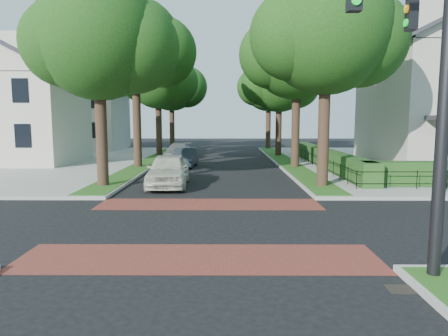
{
  "coord_description": "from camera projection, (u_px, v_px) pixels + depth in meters",
  "views": [
    {
      "loc": [
        0.68,
        -12.78,
        3.44
      ],
      "look_at": [
        0.6,
        2.32,
        1.6
      ],
      "focal_mm": 32.0,
      "sensor_mm": 36.0,
      "label": 1
    }
  ],
  "objects": [
    {
      "name": "traffic_signal",
      "position": [
        432.0,
        57.0,
        8.13
      ],
      "size": [
        2.17,
        2.0,
        8.0
      ],
      "color": "black",
      "rests_on": "sidewalk_se"
    },
    {
      "name": "tree_left_far",
      "position": [
        159.0,
        79.0,
        36.31
      ],
      "size": [
        7.0,
        6.02,
        9.86
      ],
      "color": "black",
      "rests_on": "sidewalk_nw"
    },
    {
      "name": "parked_car_middle",
      "position": [
        185.0,
        158.0,
        28.93
      ],
      "size": [
        1.65,
        4.25,
        1.38
      ],
      "primitive_type": "imported",
      "rotation": [
        0.0,
        0.0,
        -0.05
      ],
      "color": "#222B33",
      "rests_on": "ground"
    },
    {
      "name": "storm_drain",
      "position": [
        403.0,
        289.0,
        8.12
      ],
      "size": [
        0.65,
        0.45,
        0.01
      ],
      "primitive_type": "cube",
      "color": "black",
      "rests_on": "ground"
    },
    {
      "name": "parked_car_front",
      "position": [
        168.0,
        170.0,
        20.55
      ],
      "size": [
        2.23,
        5.07,
        1.7
      ],
      "primitive_type": "imported",
      "rotation": [
        0.0,
        0.0,
        0.05
      ],
      "color": "beige",
      "rests_on": "ground"
    },
    {
      "name": "tree_right_far",
      "position": [
        280.0,
        81.0,
        36.29
      ],
      "size": [
        7.25,
        6.23,
        9.74
      ],
      "color": "black",
      "rests_on": "sidewalk_ne"
    },
    {
      "name": "tree_right_near",
      "position": [
        328.0,
        33.0,
        19.34
      ],
      "size": [
        7.75,
        6.67,
        10.66
      ],
      "color": "black",
      "rests_on": "sidewalk_ne"
    },
    {
      "name": "fence_main_road",
      "position": [
        315.0,
        160.0,
        27.89
      ],
      "size": [
        0.06,
        18.0,
        0.9
      ],
      "primitive_type": null,
      "color": "black",
      "rests_on": "sidewalk_ne"
    },
    {
      "name": "hedge_main_road",
      "position": [
        326.0,
        158.0,
        27.87
      ],
      "size": [
        1.0,
        18.0,
        1.2
      ],
      "primitive_type": "cube",
      "color": "#1B4618",
      "rests_on": "sidewalk_ne"
    },
    {
      "name": "tree_right_back",
      "position": [
        269.0,
        85.0,
        45.18
      ],
      "size": [
        7.5,
        6.45,
        10.2
      ],
      "color": "black",
      "rests_on": "sidewalk_ne"
    },
    {
      "name": "grass_strip_ne",
      "position": [
        285.0,
        161.0,
        32.02
      ],
      "size": [
        1.6,
        29.8,
        0.02
      ],
      "primitive_type": "cube",
      "color": "#1F4C15",
      "rests_on": "sidewalk_ne"
    },
    {
      "name": "parked_car_rear",
      "position": [
        178.0,
        151.0,
        34.66
      ],
      "size": [
        2.16,
        4.83,
        1.38
      ],
      "primitive_type": "imported",
      "rotation": [
        0.0,
        0.0,
        -0.05
      ],
      "color": "gray",
      "rests_on": "ground"
    },
    {
      "name": "ground",
      "position": [
        205.0,
        225.0,
        13.11
      ],
      "size": [
        120.0,
        120.0,
        0.0
      ],
      "primitive_type": "plane",
      "color": "black",
      "rests_on": "ground"
    },
    {
      "name": "crosswalk_near",
      "position": [
        199.0,
        258.0,
        9.93
      ],
      "size": [
        9.0,
        2.2,
        0.01
      ],
      "primitive_type": "cube",
      "color": "maroon",
      "rests_on": "ground"
    },
    {
      "name": "house_left_far",
      "position": [
        81.0,
        105.0,
        44.34
      ],
      "size": [
        10.0,
        9.0,
        10.14
      ],
      "color": "#B4B1A2",
      "rests_on": "sidewalk_nw"
    },
    {
      "name": "grass_strip_nw",
      "position": [
        151.0,
        160.0,
        32.08
      ],
      "size": [
        1.6,
        29.8,
        0.02
      ],
      "primitive_type": "cube",
      "color": "#1F4C15",
      "rests_on": "sidewalk_nw"
    },
    {
      "name": "tree_left_back",
      "position": [
        173.0,
        84.0,
        45.23
      ],
      "size": [
        7.75,
        6.66,
        10.44
      ],
      "color": "black",
      "rests_on": "sidewalk_nw"
    },
    {
      "name": "house_left_near",
      "position": [
        15.0,
        98.0,
        30.44
      ],
      "size": [
        10.0,
        9.0,
        10.14
      ],
      "color": "beige",
      "rests_on": "sidewalk_nw"
    },
    {
      "name": "tree_right_mid",
      "position": [
        298.0,
        52.0,
        27.25
      ],
      "size": [
        8.25,
        7.09,
        11.22
      ],
      "color": "black",
      "rests_on": "sidewalk_ne"
    },
    {
      "name": "tree_left_mid",
      "position": [
        137.0,
        47.0,
        27.26
      ],
      "size": [
        8.0,
        6.88,
        11.48
      ],
      "color": "black",
      "rests_on": "sidewalk_nw"
    },
    {
      "name": "crosswalk_far",
      "position": [
        209.0,
        204.0,
        16.29
      ],
      "size": [
        9.0,
        2.2,
        0.01
      ],
      "primitive_type": "cube",
      "color": "maroon",
      "rests_on": "ground"
    },
    {
      "name": "tree_left_near",
      "position": [
        102.0,
        40.0,
        19.43
      ],
      "size": [
        7.5,
        6.45,
        10.2
      ],
      "color": "black",
      "rests_on": "sidewalk_nw"
    }
  ]
}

